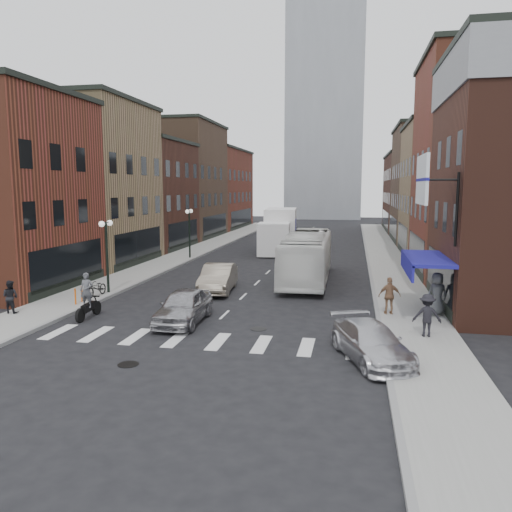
% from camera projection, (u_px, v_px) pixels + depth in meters
% --- Properties ---
extents(ground, '(160.00, 160.00, 0.00)m').
position_uv_depth(ground, '(219.00, 320.00, 22.26)').
color(ground, black).
rests_on(ground, ground).
extents(sidewalk_left, '(3.00, 74.00, 0.15)m').
position_uv_depth(sidewalk_left, '(193.00, 252.00, 45.26)').
color(sidewalk_left, gray).
rests_on(sidewalk_left, ground).
extents(sidewalk_right, '(3.00, 74.00, 0.15)m').
position_uv_depth(sidewalk_right, '(385.00, 257.00, 42.01)').
color(sidewalk_right, gray).
rests_on(sidewalk_right, ground).
extents(curb_left, '(0.20, 74.00, 0.16)m').
position_uv_depth(curb_left, '(208.00, 253.00, 44.98)').
color(curb_left, gray).
rests_on(curb_left, ground).
extents(curb_right, '(0.20, 74.00, 0.16)m').
position_uv_depth(curb_right, '(367.00, 257.00, 42.31)').
color(curb_right, gray).
rests_on(curb_right, ground).
extents(crosswalk_stripes, '(12.00, 2.20, 0.01)m').
position_uv_depth(crosswalk_stripes, '(198.00, 340.00, 19.34)').
color(crosswalk_stripes, silver).
rests_on(crosswalk_stripes, ground).
extents(bldg_left_mid_a, '(10.30, 10.20, 12.30)m').
position_uv_depth(bldg_left_mid_a, '(76.00, 184.00, 37.89)').
color(bldg_left_mid_a, '#957B52').
rests_on(bldg_left_mid_a, ground).
extents(bldg_left_mid_b, '(10.30, 10.20, 10.30)m').
position_uv_depth(bldg_left_mid_b, '(133.00, 195.00, 47.75)').
color(bldg_left_mid_b, '#462319').
rests_on(bldg_left_mid_b, ground).
extents(bldg_left_far_a, '(10.30, 12.20, 13.30)m').
position_uv_depth(bldg_left_far_a, '(174.00, 181.00, 58.23)').
color(bldg_left_far_a, brown).
rests_on(bldg_left_far_a, ground).
extents(bldg_left_far_b, '(10.30, 16.20, 11.30)m').
position_uv_depth(bldg_left_far_b, '(208.00, 189.00, 71.98)').
color(bldg_left_far_b, brown).
rests_on(bldg_left_far_b, ground).
extents(bldg_right_mid_a, '(10.30, 10.20, 14.30)m').
position_uv_depth(bldg_right_mid_a, '(501.00, 168.00, 32.03)').
color(bldg_right_mid_a, brown).
rests_on(bldg_right_mid_a, ground).
extents(bldg_right_mid_b, '(10.30, 10.20, 11.30)m').
position_uv_depth(bldg_right_mid_b, '(466.00, 190.00, 41.96)').
color(bldg_right_mid_b, '#957B52').
rests_on(bldg_right_mid_b, ground).
extents(bldg_right_far_a, '(10.30, 12.20, 12.30)m').
position_uv_depth(bldg_right_far_a, '(443.00, 185.00, 52.58)').
color(bldg_right_far_a, brown).
rests_on(bldg_right_far_a, ground).
extents(bldg_right_far_b, '(10.30, 16.20, 10.30)m').
position_uv_depth(bldg_right_far_b, '(425.00, 193.00, 66.33)').
color(bldg_right_far_b, '#462319').
rests_on(bldg_right_far_b, ground).
extents(awning_blue, '(1.80, 5.00, 0.78)m').
position_uv_depth(awning_blue, '(423.00, 260.00, 22.63)').
color(awning_blue, navy).
rests_on(awning_blue, ground).
extents(billboard_sign, '(1.52, 3.00, 3.70)m').
position_uv_depth(billboard_sign, '(424.00, 181.00, 20.27)').
color(billboard_sign, black).
rests_on(billboard_sign, ground).
extents(distant_tower, '(14.00, 14.00, 50.00)m').
position_uv_depth(distant_tower, '(326.00, 86.00, 94.66)').
color(distant_tower, '#9399A0').
rests_on(distant_tower, ground).
extents(streetlamp_near, '(0.32, 1.22, 4.11)m').
position_uv_depth(streetlamp_near, '(107.00, 242.00, 27.16)').
color(streetlamp_near, black).
rests_on(streetlamp_near, ground).
extents(streetlamp_far, '(0.32, 1.22, 4.11)m').
position_uv_depth(streetlamp_far, '(189.00, 224.00, 40.77)').
color(streetlamp_far, black).
rests_on(streetlamp_far, ground).
extents(bike_rack, '(0.08, 0.68, 0.80)m').
position_uv_depth(bike_rack, '(79.00, 295.00, 24.90)').
color(bike_rack, '#D8590C').
rests_on(bike_rack, sidewalk_left).
extents(box_truck, '(3.27, 9.22, 3.92)m').
position_uv_depth(box_truck, '(279.00, 231.00, 45.54)').
color(box_truck, white).
rests_on(box_truck, ground).
extents(motorcycle_rider, '(0.61, 2.07, 2.11)m').
position_uv_depth(motorcycle_rider, '(87.00, 297.00, 22.43)').
color(motorcycle_rider, black).
rests_on(motorcycle_rider, ground).
extents(transit_bus, '(2.76, 11.18, 3.10)m').
position_uv_depth(transit_bus, '(307.00, 257.00, 31.51)').
color(transit_bus, white).
rests_on(transit_bus, ground).
extents(sedan_left_near, '(1.84, 4.40, 1.49)m').
position_uv_depth(sedan_left_near, '(184.00, 306.00, 21.78)').
color(sedan_left_near, '#A7A6AB').
rests_on(sedan_left_near, ground).
extents(sedan_left_far, '(2.10, 4.85, 1.55)m').
position_uv_depth(sedan_left_far, '(218.00, 278.00, 28.31)').
color(sedan_left_far, '#B1A38F').
rests_on(sedan_left_far, ground).
extents(curb_car, '(3.27, 4.72, 1.27)m').
position_uv_depth(curb_car, '(371.00, 342.00, 17.04)').
color(curb_car, silver).
rests_on(curb_car, ground).
extents(parked_bicycle, '(0.72, 1.76, 0.90)m').
position_uv_depth(parked_bicycle, '(97.00, 288.00, 26.45)').
color(parked_bicycle, black).
rests_on(parked_bicycle, sidewalk_left).
extents(ped_left_solo, '(0.75, 0.45, 1.52)m').
position_uv_depth(ped_left_solo, '(10.00, 297.00, 22.89)').
color(ped_left_solo, black).
rests_on(ped_left_solo, sidewalk_left).
extents(ped_right_a, '(1.10, 0.58, 1.67)m').
position_uv_depth(ped_right_a, '(427.00, 315.00, 19.29)').
color(ped_right_a, black).
rests_on(ped_right_a, sidewalk_right).
extents(ped_right_b, '(1.06, 0.63, 1.70)m').
position_uv_depth(ped_right_b, '(390.00, 296.00, 22.69)').
color(ped_right_b, '#8A6346').
rests_on(ped_right_b, sidewalk_right).
extents(ped_right_c, '(1.10, 0.90, 1.94)m').
position_uv_depth(ped_right_c, '(437.00, 294.00, 22.57)').
color(ped_right_c, slate).
rests_on(ped_right_c, sidewalk_right).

